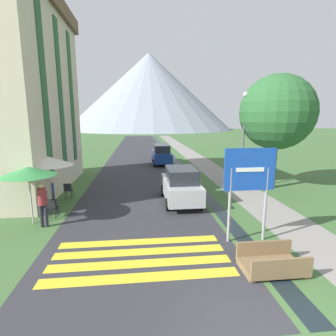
{
  "coord_description": "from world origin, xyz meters",
  "views": [
    {
      "loc": [
        -2.46,
        -4.22,
        4.26
      ],
      "look_at": [
        -0.9,
        10.0,
        1.53
      ],
      "focal_mm": 28.0,
      "sensor_mm": 36.0,
      "label": 1
    }
  ],
  "objects_px": {
    "parked_car_far": "(162,154)",
    "cafe_umbrella_middle_white": "(48,161)",
    "footbridge": "(272,263)",
    "hotel_building": "(15,87)",
    "road_sign": "(249,180)",
    "tree_by_path": "(277,112)",
    "cafe_chair_near_right": "(53,206)",
    "streetlamp": "(243,133)",
    "person_seated_near": "(43,199)",
    "cafe_chair_far_left": "(68,189)",
    "parked_car_near": "(181,185)",
    "person_seated_far": "(51,189)",
    "cafe_umbrella_front_green": "(28,171)",
    "person_standing_terrace": "(42,202)",
    "cafe_chair_near_left": "(51,207)"
  },
  "relations": [
    {
      "from": "cafe_chair_far_left",
      "to": "tree_by_path",
      "type": "height_order",
      "value": "tree_by_path"
    },
    {
      "from": "cafe_chair_far_left",
      "to": "person_seated_near",
      "type": "xyz_separation_m",
      "value": [
        -0.5,
        -2.21,
        0.18
      ]
    },
    {
      "from": "person_seated_near",
      "to": "parked_car_far",
      "type": "bearing_deg",
      "value": 62.99
    },
    {
      "from": "cafe_chair_far_left",
      "to": "tree_by_path",
      "type": "bearing_deg",
      "value": -13.28
    },
    {
      "from": "hotel_building",
      "to": "cafe_chair_far_left",
      "type": "height_order",
      "value": "hotel_building"
    },
    {
      "from": "cafe_chair_near_left",
      "to": "road_sign",
      "type": "bearing_deg",
      "value": -48.56
    },
    {
      "from": "road_sign",
      "to": "cafe_umbrella_front_green",
      "type": "height_order",
      "value": "road_sign"
    },
    {
      "from": "parked_car_near",
      "to": "person_seated_far",
      "type": "height_order",
      "value": "parked_car_near"
    },
    {
      "from": "footbridge",
      "to": "parked_car_far",
      "type": "distance_m",
      "value": 18.09
    },
    {
      "from": "cafe_umbrella_front_green",
      "to": "person_seated_far",
      "type": "height_order",
      "value": "cafe_umbrella_front_green"
    },
    {
      "from": "hotel_building",
      "to": "footbridge",
      "type": "bearing_deg",
      "value": -42.81
    },
    {
      "from": "cafe_chair_near_right",
      "to": "cafe_umbrella_middle_white",
      "type": "relative_size",
      "value": 0.34
    },
    {
      "from": "hotel_building",
      "to": "cafe_umbrella_middle_white",
      "type": "bearing_deg",
      "value": -52.33
    },
    {
      "from": "hotel_building",
      "to": "cafe_chair_far_left",
      "type": "bearing_deg",
      "value": -34.9
    },
    {
      "from": "cafe_umbrella_middle_white",
      "to": "person_standing_terrace",
      "type": "relative_size",
      "value": 1.38
    },
    {
      "from": "road_sign",
      "to": "person_seated_near",
      "type": "xyz_separation_m",
      "value": [
        -8.02,
        3.57,
        -1.51
      ]
    },
    {
      "from": "cafe_umbrella_front_green",
      "to": "person_standing_terrace",
      "type": "bearing_deg",
      "value": -34.66
    },
    {
      "from": "cafe_umbrella_front_green",
      "to": "streetlamp",
      "type": "bearing_deg",
      "value": 22.31
    },
    {
      "from": "footbridge",
      "to": "tree_by_path",
      "type": "distance_m",
      "value": 10.64
    },
    {
      "from": "hotel_building",
      "to": "footbridge",
      "type": "relative_size",
      "value": 6.55
    },
    {
      "from": "parked_car_far",
      "to": "cafe_umbrella_middle_white",
      "type": "height_order",
      "value": "cafe_umbrella_middle_white"
    },
    {
      "from": "footbridge",
      "to": "cafe_umbrella_middle_white",
      "type": "distance_m",
      "value": 10.44
    },
    {
      "from": "footbridge",
      "to": "cafe_chair_near_right",
      "type": "xyz_separation_m",
      "value": [
        -7.45,
        4.94,
        0.29
      ]
    },
    {
      "from": "road_sign",
      "to": "cafe_chair_near_right",
      "type": "height_order",
      "value": "road_sign"
    },
    {
      "from": "road_sign",
      "to": "cafe_chair_far_left",
      "type": "distance_m",
      "value": 9.63
    },
    {
      "from": "parked_car_far",
      "to": "streetlamp",
      "type": "distance_m",
      "value": 10.53
    },
    {
      "from": "parked_car_near",
      "to": "streetlamp",
      "type": "xyz_separation_m",
      "value": [
        4.1,
        2.27,
        2.46
      ]
    },
    {
      "from": "parked_car_far",
      "to": "cafe_umbrella_middle_white",
      "type": "xyz_separation_m",
      "value": [
        -6.39,
        -11.59,
        1.34
      ]
    },
    {
      "from": "road_sign",
      "to": "cafe_umbrella_front_green",
      "type": "distance_m",
      "value": 8.43
    },
    {
      "from": "hotel_building",
      "to": "cafe_umbrella_middle_white",
      "type": "height_order",
      "value": "hotel_building"
    },
    {
      "from": "hotel_building",
      "to": "cafe_chair_far_left",
      "type": "distance_m",
      "value": 6.66
    },
    {
      "from": "person_seated_far",
      "to": "person_standing_terrace",
      "type": "bearing_deg",
      "value": -77.01
    },
    {
      "from": "cafe_chair_near_right",
      "to": "cafe_umbrella_front_green",
      "type": "distance_m",
      "value": 1.89
    },
    {
      "from": "cafe_chair_near_left",
      "to": "person_seated_near",
      "type": "xyz_separation_m",
      "value": [
        -0.53,
        0.63,
        0.18
      ]
    },
    {
      "from": "cafe_umbrella_front_green",
      "to": "streetlamp",
      "type": "distance_m",
      "value": 11.47
    },
    {
      "from": "parked_car_near",
      "to": "parked_car_far",
      "type": "relative_size",
      "value": 0.87
    },
    {
      "from": "footbridge",
      "to": "parked_car_near",
      "type": "distance_m",
      "value": 6.59
    },
    {
      "from": "parked_car_far",
      "to": "tree_by_path",
      "type": "relative_size",
      "value": 0.65
    },
    {
      "from": "footbridge",
      "to": "person_seated_near",
      "type": "xyz_separation_m",
      "value": [
        -8.0,
        5.44,
        0.47
      ]
    },
    {
      "from": "cafe_chair_far_left",
      "to": "cafe_chair_near_left",
      "type": "bearing_deg",
      "value": -107.31
    },
    {
      "from": "road_sign",
      "to": "cafe_umbrella_middle_white",
      "type": "distance_m",
      "value": 9.2
    },
    {
      "from": "person_seated_far",
      "to": "person_seated_near",
      "type": "bearing_deg",
      "value": -82.31
    },
    {
      "from": "hotel_building",
      "to": "cafe_chair_near_left",
      "type": "height_order",
      "value": "hotel_building"
    },
    {
      "from": "footbridge",
      "to": "streetlamp",
      "type": "xyz_separation_m",
      "value": [
        2.5,
        8.63,
        3.14
      ]
    },
    {
      "from": "person_seated_far",
      "to": "streetlamp",
      "type": "xyz_separation_m",
      "value": [
        10.73,
        1.47,
        2.7
      ]
    },
    {
      "from": "road_sign",
      "to": "tree_by_path",
      "type": "bearing_deg",
      "value": 56.39
    },
    {
      "from": "hotel_building",
      "to": "footbridge",
      "type": "xyz_separation_m",
      "value": [
        10.6,
        -9.81,
        -5.78
      ]
    },
    {
      "from": "cafe_chair_near_right",
      "to": "streetlamp",
      "type": "bearing_deg",
      "value": -4.69
    },
    {
      "from": "cafe_chair_near_right",
      "to": "person_standing_terrace",
      "type": "height_order",
      "value": "person_standing_terrace"
    },
    {
      "from": "parked_car_far",
      "to": "person_seated_far",
      "type": "height_order",
      "value": "parked_car_far"
    }
  ]
}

